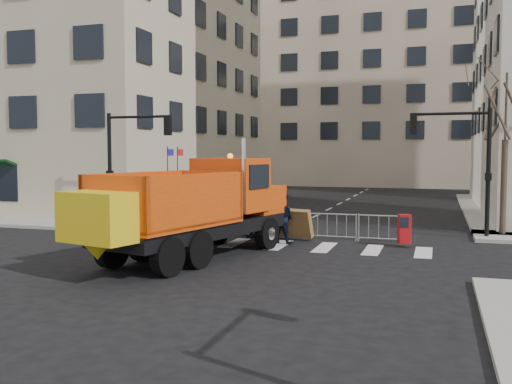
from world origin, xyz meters
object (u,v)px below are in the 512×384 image
(cop_b, at_px, (282,218))
(newspaper_box, at_px, (404,229))
(worker, at_px, (149,207))
(plow_truck, at_px, (192,206))
(cop_c, at_px, (253,215))
(cop_a, at_px, (255,216))

(cop_b, relative_size, newspaper_box, 1.82)
(worker, xyz_separation_m, newspaper_box, (10.98, -0.30, -0.48))
(newspaper_box, bearing_deg, cop_b, 168.38)
(newspaper_box, bearing_deg, plow_truck, -162.38)
(cop_b, xyz_separation_m, cop_c, (-1.52, 0.96, -0.05))
(plow_truck, height_order, cop_c, plow_truck)
(worker, bearing_deg, cop_b, -45.57)
(cop_a, relative_size, cop_b, 0.95)
(newspaper_box, bearing_deg, worker, 161.17)
(cop_c, height_order, worker, worker)
(plow_truck, xyz_separation_m, worker, (-4.29, 4.96, -0.63))
(cop_a, bearing_deg, cop_c, -89.26)
(cop_a, distance_m, cop_b, 1.57)
(plow_truck, relative_size, worker, 5.27)
(cop_c, bearing_deg, plow_truck, 34.53)
(plow_truck, xyz_separation_m, cop_a, (0.64, 4.97, -0.86))
(cop_b, relative_size, worker, 0.97)
(plow_truck, height_order, newspaper_box, plow_truck)
(cop_a, bearing_deg, plow_truck, 44.57)
(cop_a, height_order, worker, worker)
(cop_b, bearing_deg, newspaper_box, -163.53)
(cop_a, relative_size, cop_c, 1.00)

